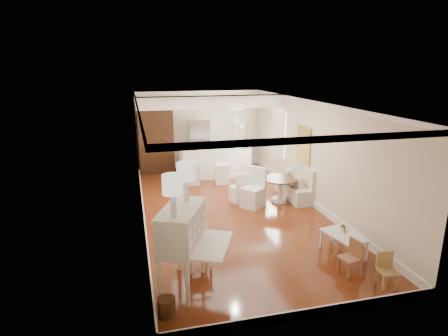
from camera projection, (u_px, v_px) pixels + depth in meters
name	position (u px, v px, depth m)	size (l,w,h in m)	color
room	(229.00, 134.00, 9.62)	(9.00, 9.04, 2.82)	brown
secretary_bureau	(182.00, 248.00, 6.27)	(1.14, 1.16, 1.46)	white
gustavian_armchair	(198.00, 247.00, 6.98)	(0.48, 0.48, 0.84)	silver
wicker_basket	(167.00, 307.00, 5.70)	(0.28, 0.28, 0.28)	#512F19
kids_table	(343.00, 245.00, 7.49)	(0.53, 0.89, 0.44)	white
kids_chair_a	(350.00, 258.00, 6.76)	(0.32, 0.32, 0.66)	#976644
kids_chair_b	(337.00, 239.00, 7.64)	(0.25, 0.25, 0.52)	#B67B52
kids_chair_c	(388.00, 271.00, 6.38)	(0.30, 0.30, 0.61)	#A9844D
banquette	(294.00, 182.00, 10.63)	(0.52, 1.60, 0.98)	silver
dining_table	(280.00, 190.00, 10.42)	(0.98, 0.98, 0.67)	#412A15
slip_chair_near	(253.00, 188.00, 9.95)	(0.50, 0.53, 1.07)	white
slip_chair_far	(239.00, 187.00, 10.39)	(0.40, 0.42, 0.85)	white
breakfast_counter	(210.00, 162.00, 12.62)	(2.05, 0.65, 1.03)	white
bar_stool_left	(191.00, 167.00, 11.85)	(0.44, 0.44, 1.11)	silver
bar_stool_right	(222.00, 168.00, 11.98)	(0.40, 0.40, 1.01)	white
pantry_cabinet	(156.00, 140.00, 13.06)	(1.20, 0.60, 2.30)	#381E11
fridge	(209.00, 145.00, 13.54)	(0.75, 0.65, 1.80)	silver
sideboard	(246.00, 159.00, 13.57)	(0.37, 0.83, 0.80)	silver
pencil_cup	(343.00, 227.00, 7.65)	(0.11, 0.11, 0.08)	#528E5A
branch_vase	(247.00, 146.00, 13.44)	(0.18, 0.18, 0.19)	white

